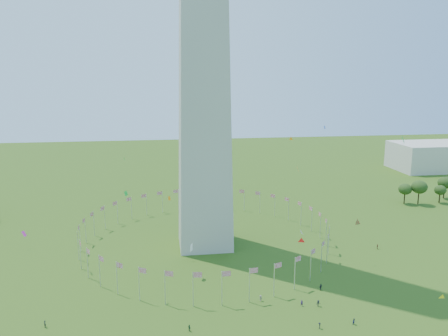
# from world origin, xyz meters

# --- Properties ---
(ground) EXTENTS (600.00, 600.00, 0.00)m
(ground) POSITION_xyz_m (0.00, 0.00, 0.00)
(ground) COLOR #2D4C11
(ground) RESTS_ON ground
(flag_ring) EXTENTS (80.24, 80.24, 9.00)m
(flag_ring) POSITION_xyz_m (-0.00, 50.00, 4.50)
(flag_ring) COLOR silver
(flag_ring) RESTS_ON ground
(gov_building_east_a) EXTENTS (50.00, 30.00, 16.00)m
(gov_building_east_a) POSITION_xyz_m (150.00, 150.00, 8.00)
(gov_building_east_a) COLOR beige
(gov_building_east_a) RESTS_ON ground
(crowd) EXTENTS (100.25, 76.61, 2.00)m
(crowd) POSITION_xyz_m (8.13, -4.18, 0.84)
(crowd) COLOR #1B2440
(crowd) RESTS_ON ground
(kites_aloft) EXTENTS (111.63, 62.87, 37.60)m
(kites_aloft) POSITION_xyz_m (12.02, 27.62, 18.07)
(kites_aloft) COLOR red
(kites_aloft) RESTS_ON ground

